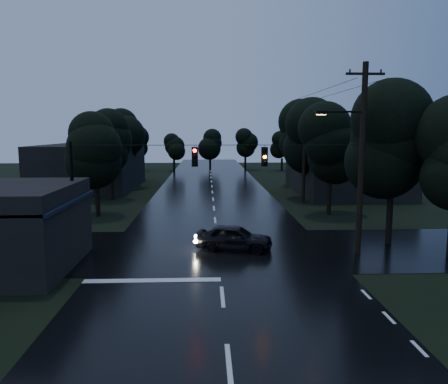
{
  "coord_description": "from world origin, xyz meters",
  "views": [
    {
      "loc": [
        -0.59,
        -11.48,
        6.49
      ],
      "look_at": [
        0.43,
        14.31,
        2.9
      ],
      "focal_mm": 35.0,
      "sensor_mm": 36.0,
      "label": 1
    }
  ],
  "objects": [
    {
      "name": "anchor_pole_left",
      "position": [
        -7.5,
        11.0,
        3.0
      ],
      "size": [
        0.18,
        0.18,
        6.0
      ],
      "primitive_type": "cylinder",
      "color": "black",
      "rests_on": "ground"
    },
    {
      "name": "utility_pole_far",
      "position": [
        8.3,
        28.0,
        3.88
      ],
      "size": [
        2.0,
        0.3,
        7.5
      ],
      "color": "black",
      "rests_on": "ground"
    },
    {
      "name": "building_far_left",
      "position": [
        -14.0,
        40.0,
        2.5
      ],
      "size": [
        10.0,
        16.0,
        5.0
      ],
      "primitive_type": "cube",
      "color": "black",
      "rests_on": "ground"
    },
    {
      "name": "tree_left_c",
      "position": [
        -10.2,
        40.0,
        5.99
      ],
      "size": [
        4.48,
        4.48,
        9.44
      ],
      "color": "black",
      "rests_on": "ground"
    },
    {
      "name": "tree_right_a",
      "position": [
        9.0,
        22.0,
        5.62
      ],
      "size": [
        4.2,
        4.2,
        8.85
      ],
      "color": "black",
      "rests_on": "ground"
    },
    {
      "name": "main_road",
      "position": [
        0.0,
        30.0,
        0.0
      ],
      "size": [
        12.0,
        120.0,
        0.02
      ],
      "primitive_type": "cube",
      "color": "black",
      "rests_on": "ground"
    },
    {
      "name": "tree_right_c",
      "position": [
        10.2,
        40.0,
        6.37
      ],
      "size": [
        4.76,
        4.76,
        10.03
      ],
      "color": "black",
      "rests_on": "ground"
    },
    {
      "name": "building_far_right",
      "position": [
        14.0,
        34.0,
        2.2
      ],
      "size": [
        10.0,
        14.0,
        4.4
      ],
      "primitive_type": "cube",
      "color": "black",
      "rests_on": "ground"
    },
    {
      "name": "tree_left_a",
      "position": [
        -9.0,
        22.0,
        5.24
      ],
      "size": [
        3.92,
        3.92,
        8.26
      ],
      "color": "black",
      "rests_on": "ground"
    },
    {
      "name": "tree_left_b",
      "position": [
        -9.6,
        30.0,
        5.62
      ],
      "size": [
        4.2,
        4.2,
        8.85
      ],
      "color": "black",
      "rests_on": "ground"
    },
    {
      "name": "cross_street",
      "position": [
        0.0,
        12.0,
        0.0
      ],
      "size": [
        60.0,
        9.0,
        0.02
      ],
      "primitive_type": "cube",
      "color": "black",
      "rests_on": "ground"
    },
    {
      "name": "ground",
      "position": [
        0.0,
        0.0,
        0.0
      ],
      "size": [
        160.0,
        160.0,
        0.0
      ],
      "primitive_type": "plane",
      "color": "black",
      "rests_on": "ground"
    },
    {
      "name": "utility_pole_main",
      "position": [
        7.41,
        11.0,
        5.26
      ],
      "size": [
        3.5,
        0.3,
        10.0
      ],
      "color": "black",
      "rests_on": "ground"
    },
    {
      "name": "tree_corner_near",
      "position": [
        10.0,
        13.0,
        5.99
      ],
      "size": [
        4.48,
        4.48,
        9.44
      ],
      "color": "black",
      "rests_on": "ground"
    },
    {
      "name": "span_signals",
      "position": [
        0.56,
        10.99,
        5.24
      ],
      "size": [
        15.0,
        0.37,
        1.12
      ],
      "color": "black",
      "rests_on": "ground"
    },
    {
      "name": "car",
      "position": [
        0.9,
        11.88,
        0.71
      ],
      "size": [
        4.45,
        2.59,
        1.42
      ],
      "primitive_type": "imported",
      "rotation": [
        0.0,
        0.0,
        1.34
      ],
      "color": "black",
      "rests_on": "ground"
    },
    {
      "name": "tree_right_b",
      "position": [
        9.6,
        30.0,
        5.99
      ],
      "size": [
        4.48,
        4.48,
        9.44
      ],
      "color": "black",
      "rests_on": "ground"
    }
  ]
}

